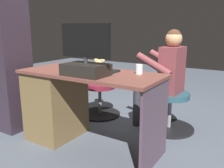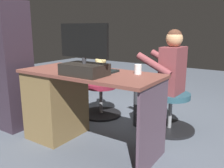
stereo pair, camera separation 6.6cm
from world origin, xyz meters
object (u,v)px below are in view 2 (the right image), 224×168
(cup, at_px, (138,69))
(office_chair_teddy, at_px, (101,98))
(desk, at_px, (63,101))
(computer_mouse, at_px, (76,66))
(monitor, at_px, (84,62))
(visitor_chair, at_px, (170,110))
(keyboard, at_px, (97,70))
(tv_remote, at_px, (74,70))
(person, at_px, (165,73))
(teddy_bear, at_px, (101,72))

(cup, height_order, office_chair_teddy, cup)
(desk, height_order, computer_mouse, computer_mouse)
(desk, height_order, cup, cup)
(monitor, bearing_deg, visitor_chair, -115.21)
(office_chair_teddy, bearing_deg, desk, 95.20)
(keyboard, height_order, office_chair_teddy, keyboard)
(cup, xyz_separation_m, tv_remote, (0.59, 0.20, -0.03))
(computer_mouse, bearing_deg, visitor_chair, -137.75)
(monitor, height_order, keyboard, monitor)
(keyboard, bearing_deg, office_chair_teddy, -55.93)
(office_chair_teddy, distance_m, visitor_chair, 0.95)
(tv_remote, bearing_deg, computer_mouse, -83.92)
(computer_mouse, xyz_separation_m, cup, (-0.69, -0.05, 0.03))
(cup, distance_m, person, 0.66)
(cup, distance_m, teddy_bear, 1.08)
(visitor_chair, bearing_deg, keyboard, 55.21)
(office_chair_teddy, xyz_separation_m, person, (-0.86, -0.04, 0.42))
(desk, bearing_deg, office_chair_teddy, -84.80)
(keyboard, bearing_deg, visitor_chair, -124.79)
(keyboard, bearing_deg, monitor, 100.53)
(keyboard, xyz_separation_m, tv_remote, (0.18, 0.14, -0.00))
(desk, xyz_separation_m, tv_remote, (-0.20, 0.04, 0.36))
(tv_remote, distance_m, teddy_bear, 0.88)
(monitor, distance_m, office_chair_teddy, 1.21)
(tv_remote, height_order, person, person)
(keyboard, distance_m, visitor_chair, 1.01)
(desk, relative_size, cup, 15.94)
(keyboard, height_order, computer_mouse, computer_mouse)
(keyboard, relative_size, office_chair_teddy, 0.77)
(monitor, xyz_separation_m, cup, (-0.36, -0.30, -0.08))
(tv_remote, bearing_deg, teddy_bear, -101.24)
(teddy_bear, xyz_separation_m, person, (-0.86, -0.03, 0.07))
(computer_mouse, distance_m, office_chair_teddy, 0.86)
(desk, distance_m, tv_remote, 0.41)
(cup, relative_size, tv_remote, 0.58)
(computer_mouse, distance_m, teddy_bear, 0.72)
(computer_mouse, xyz_separation_m, teddy_bear, (0.17, -0.67, -0.18))
(person, bearing_deg, computer_mouse, 45.36)
(tv_remote, relative_size, teddy_bear, 0.45)
(cup, relative_size, teddy_bear, 0.26)
(tv_remote, bearing_deg, cup, 168.85)
(keyboard, distance_m, person, 0.83)
(visitor_chair, bearing_deg, monitor, 64.79)
(keyboard, bearing_deg, cup, -171.47)
(cup, bearing_deg, desk, 11.20)
(monitor, relative_size, person, 0.44)
(cup, distance_m, tv_remote, 0.62)
(computer_mouse, height_order, cup, cup)
(desk, bearing_deg, person, -134.62)
(teddy_bear, distance_m, visitor_chair, 1.01)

